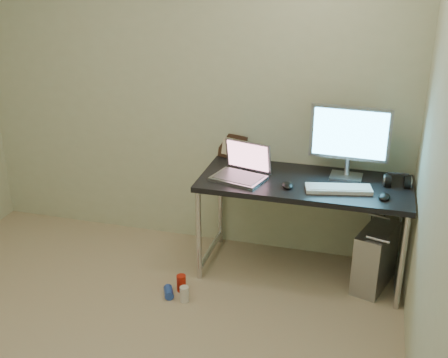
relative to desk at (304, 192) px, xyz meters
The scene contains 17 objects.
wall_back 1.19m from the desk, 161.69° to the left, with size 3.50×0.02×2.50m, color beige.
wall_right 1.72m from the desk, 61.84° to the right, with size 0.02×3.50×2.50m, color beige.
desk is the anchor object (origin of this frame).
tower_computer 0.70m from the desk, ahead, with size 0.31×0.47×0.48m.
cable_a 0.62m from the desk, 29.49° to the left, with size 0.01×0.01×0.70m, color black.
cable_b 0.70m from the desk, 23.90° to the left, with size 0.01×0.01×0.72m, color black.
can_red 1.10m from the desk, 148.32° to the right, with size 0.07×0.07×0.12m, color red.
can_white 1.12m from the desk, 139.95° to the right, with size 0.06×0.06×0.12m, color silver.
can_blue 1.20m from the desk, 145.81° to the right, with size 0.06×0.06×0.12m, color #2849B1.
laptop 0.47m from the desk, behind, with size 0.42×0.38×0.25m.
monitor 0.50m from the desk, 28.98° to the left, with size 0.56×0.17×0.53m.
keyboard 0.29m from the desk, 23.80° to the right, with size 0.45×0.14×0.03m, color silver.
mouse_right 0.58m from the desk, 15.57° to the right, with size 0.08×0.12×0.04m, color black.
mouse_left 0.20m from the desk, 126.00° to the right, with size 0.08×0.12×0.04m, color black.
headphones 0.65m from the desk, ahead, with size 0.18×0.11×0.12m.
picture_frame 0.71m from the desk, 153.75° to the left, with size 0.24×0.03×0.19m, color black.
webcam 0.56m from the desk, 149.26° to the left, with size 0.05×0.04×0.13m.
Camera 1 is at (1.42, -2.27, 2.31)m, focal length 45.00 mm.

